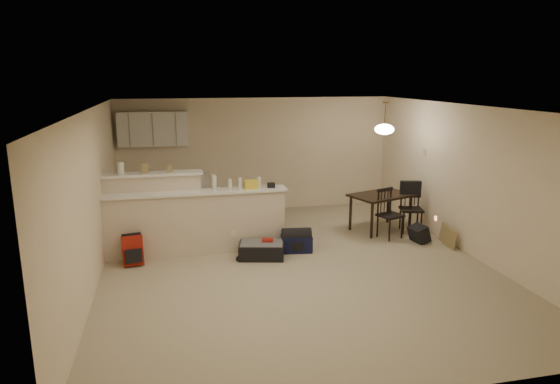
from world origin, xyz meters
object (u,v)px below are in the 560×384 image
object	(u,v)px
dining_table	(381,199)
black_daypack	(419,234)
pendant_lamp	(384,129)
suitcase	(262,250)
red_backpack	(133,250)
navy_duffel	(296,243)
dining_chair_far	(411,208)
dining_chair_near	(390,214)

from	to	relation	value
dining_table	black_daypack	world-z (taller)	dining_table
pendant_lamp	suitcase	distance (m)	3.32
suitcase	red_backpack	world-z (taller)	red_backpack
pendant_lamp	black_daypack	distance (m)	2.06
suitcase	navy_duffel	bearing A→B (deg)	27.17
dining_chair_far	black_daypack	distance (m)	0.70
dining_table	dining_chair_far	size ratio (longest dim) A/B	1.41
black_daypack	suitcase	bearing A→B (deg)	83.82
dining_chair_far	dining_chair_near	bearing A→B (deg)	-140.66
dining_chair_near	red_backpack	xyz separation A→B (m)	(-4.61, -0.37, -0.22)
dining_chair_far	red_backpack	size ratio (longest dim) A/B	2.00
pendant_lamp	black_daypack	bearing A→B (deg)	-64.94
dining_table	dining_chair_near	world-z (taller)	dining_chair_near
pendant_lamp	black_daypack	world-z (taller)	pendant_lamp
red_backpack	navy_duffel	xyz separation A→B (m)	(2.72, 0.02, -0.09)
pendant_lamp	red_backpack	world-z (taller)	pendant_lamp
pendant_lamp	suitcase	world-z (taller)	pendant_lamp
dining_table	dining_chair_near	size ratio (longest dim) A/B	1.45
pendant_lamp	navy_duffel	bearing A→B (deg)	-156.18
dining_chair_near	pendant_lamp	bearing A→B (deg)	65.74
suitcase	dining_table	bearing A→B (deg)	34.71
dining_chair_far	navy_duffel	xyz separation A→B (m)	(-2.44, -0.60, -0.33)
red_backpack	black_daypack	xyz separation A→B (m)	(5.03, 0.02, -0.09)
dining_table	red_backpack	world-z (taller)	dining_table
red_backpack	black_daypack	world-z (taller)	red_backpack
pendant_lamp	dining_chair_far	bearing A→B (deg)	-24.54
dining_chair_near	dining_chair_far	xyz separation A→B (m)	(0.55, 0.25, 0.01)
pendant_lamp	dining_chair_near	distance (m)	1.61
dining_chair_near	red_backpack	distance (m)	4.63
dining_chair_far	red_backpack	world-z (taller)	dining_chair_far
dining_chair_far	suitcase	world-z (taller)	dining_chair_far
dining_chair_near	suitcase	world-z (taller)	dining_chair_near
red_backpack	black_daypack	distance (m)	5.03
dining_chair_near	dining_chair_far	bearing A→B (deg)	3.08
dining_table	suitcase	xyz separation A→B (m)	(-2.56, -1.00, -0.51)
black_daypack	pendant_lamp	bearing A→B (deg)	15.80
dining_table	navy_duffel	size ratio (longest dim) A/B	2.54
dining_chair_far	suitcase	distance (m)	3.20
pendant_lamp	dining_chair_far	size ratio (longest dim) A/B	0.65
dining_chair_near	red_backpack	bearing A→B (deg)	163.01
dining_chair_far	pendant_lamp	bearing A→B (deg)	170.16
dining_chair_far	suitcase	xyz separation A→B (m)	(-3.08, -0.76, -0.35)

